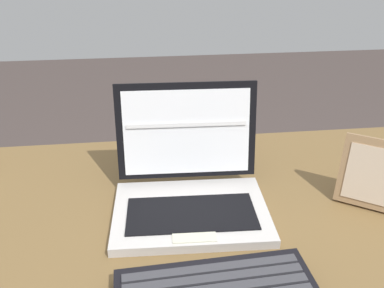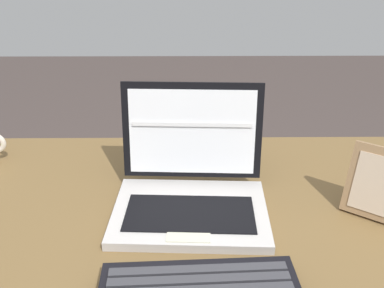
% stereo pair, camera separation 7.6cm
% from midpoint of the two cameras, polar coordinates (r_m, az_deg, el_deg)
% --- Properties ---
extents(desk, '(1.77, 0.78, 0.74)m').
position_cam_midpoint_polar(desk, '(0.87, 6.67, -14.86)').
color(desk, brown).
rests_on(desk, ground).
extents(laptop_front, '(0.32, 0.26, 0.24)m').
position_cam_midpoint_polar(laptop_front, '(0.85, 2.39, -6.02)').
color(laptop_front, beige).
rests_on(laptop_front, desk).
extents(photo_frame, '(0.14, 0.12, 0.15)m').
position_cam_midpoint_polar(photo_frame, '(0.90, 27.36, -5.25)').
color(photo_frame, '#94714C').
rests_on(photo_frame, desk).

